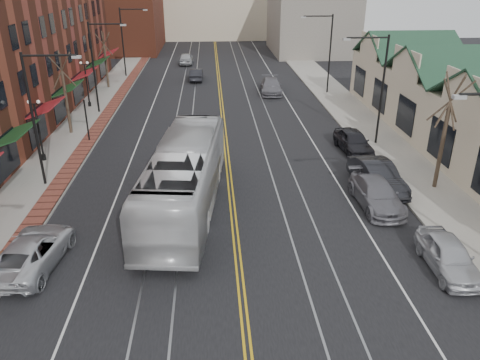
{
  "coord_description": "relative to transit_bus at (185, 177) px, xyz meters",
  "views": [
    {
      "loc": [
        -1.09,
        -11.14,
        12.39
      ],
      "look_at": [
        0.38,
        11.66,
        2.0
      ],
      "focal_mm": 35.0,
      "sensor_mm": 36.0,
      "label": 1
    }
  ],
  "objects": [
    {
      "name": "sidewalk_left",
      "position": [
        -9.39,
        7.54,
        -1.83
      ],
      "size": [
        4.0,
        120.0,
        0.15
      ],
      "primitive_type": "cube",
      "color": "gray",
      "rests_on": "ground"
    },
    {
      "name": "sidewalk_right",
      "position": [
        14.61,
        7.54,
        -1.83
      ],
      "size": [
        4.0,
        120.0,
        0.15
      ],
      "primitive_type": "cube",
      "color": "gray",
      "rests_on": "ground"
    },
    {
      "name": "building_right",
      "position": [
        20.61,
        7.54,
        0.4
      ],
      "size": [
        8.0,
        36.0,
        4.6
      ],
      "primitive_type": "cube",
      "color": "beige",
      "rests_on": "ground"
    },
    {
      "name": "backdrop_left",
      "position": [
        -13.39,
        57.54,
        5.1
      ],
      "size": [
        14.0,
        18.0,
        14.0
      ],
      "primitive_type": "cube",
      "color": "brown",
      "rests_on": "ground"
    },
    {
      "name": "backdrop_mid",
      "position": [
        2.61,
        72.54,
        2.6
      ],
      "size": [
        22.0,
        14.0,
        9.0
      ],
      "primitive_type": "cube",
      "color": "beige",
      "rests_on": "ground"
    },
    {
      "name": "backdrop_right",
      "position": [
        17.61,
        52.54,
        3.6
      ],
      "size": [
        12.0,
        16.0,
        11.0
      ],
      "primitive_type": "cube",
      "color": "slate",
      "rests_on": "ground"
    },
    {
      "name": "streetlight_l_1",
      "position": [
        -8.43,
        3.54,
        3.12
      ],
      "size": [
        3.33,
        0.25,
        8.0
      ],
      "color": "black",
      "rests_on": "sidewalk_left"
    },
    {
      "name": "streetlight_l_2",
      "position": [
        -8.43,
        19.54,
        3.12
      ],
      "size": [
        3.33,
        0.25,
        8.0
      ],
      "color": "black",
      "rests_on": "sidewalk_left"
    },
    {
      "name": "streetlight_l_3",
      "position": [
        -8.43,
        35.54,
        3.12
      ],
      "size": [
        3.33,
        0.25,
        8.0
      ],
      "color": "black",
      "rests_on": "sidewalk_left"
    },
    {
      "name": "streetlight_r_1",
      "position": [
        13.66,
        9.54,
        3.12
      ],
      "size": [
        3.33,
        0.25,
        8.0
      ],
      "color": "black",
      "rests_on": "sidewalk_right"
    },
    {
      "name": "streetlight_r_2",
      "position": [
        13.66,
        25.54,
        3.12
      ],
      "size": [
        3.33,
        0.25,
        8.0
      ],
      "color": "black",
      "rests_on": "sidewalk_right"
    },
    {
      "name": "lamppost_l_2",
      "position": [
        -10.19,
        7.54,
        0.3
      ],
      "size": [
        0.84,
        0.28,
        4.27
      ],
      "color": "black",
      "rests_on": "sidewalk_left"
    },
    {
      "name": "lamppost_l_3",
      "position": [
        -10.19,
        21.54,
        0.3
      ],
      "size": [
        0.84,
        0.28,
        4.27
      ],
      "color": "black",
      "rests_on": "sidewalk_left"
    },
    {
      "name": "tree_left_near",
      "position": [
        -9.89,
        13.54,
        1.61
      ],
      "size": [
        1.78,
        1.37,
        6.48
      ],
      "color": "#382B21",
      "rests_on": "sidewalk_left"
    },
    {
      "name": "tree_left_far",
      "position": [
        -9.89,
        29.54,
        1.37
      ],
      "size": [
        1.66,
        1.28,
        6.02
      ],
      "color": "#382B21",
      "rests_on": "sidewalk_left"
    },
    {
      "name": "tree_right_mid",
      "position": [
        15.11,
        1.54,
        1.85
      ],
      "size": [
        1.9,
        1.46,
        6.93
      ],
      "color": "#382B21",
      "rests_on": "sidewalk_right"
    },
    {
      "name": "traffic_signal",
      "position": [
        -7.99,
        11.54,
        0.45
      ],
      "size": [
        0.18,
        0.15,
        3.8
      ],
      "color": "black",
      "rests_on": "sidewalk_left"
    },
    {
      "name": "transit_bus",
      "position": [
        0.0,
        0.0,
        0.0
      ],
      "size": [
        4.73,
        13.92,
        3.8
      ],
      "primitive_type": "imported",
      "rotation": [
        0.0,
        0.0,
        3.03
      ],
      "color": "silver",
      "rests_on": "ground"
    },
    {
      "name": "parked_suv",
      "position": [
        -6.69,
        -5.18,
        -1.16
      ],
      "size": [
        3.08,
        5.61,
        1.49
      ],
      "primitive_type": "imported",
      "rotation": [
        0.0,
        0.0,
        3.03
      ],
      "color": "silver",
      "rests_on": "ground"
    },
    {
      "name": "parked_car_a",
      "position": [
        11.91,
        -6.72,
        -1.16
      ],
      "size": [
        1.87,
        4.38,
        1.48
      ],
      "primitive_type": "imported",
      "rotation": [
        0.0,
        0.0,
        -0.03
      ],
      "color": "silver",
      "rests_on": "ground"
    },
    {
      "name": "parked_car_b",
      "position": [
        11.53,
        1.73,
        -1.04
      ],
      "size": [
        2.45,
        5.41,
        1.72
      ],
      "primitive_type": "imported",
      "rotation": [
        0.0,
        0.0,
        0.12
      ],
      "color": "black",
      "rests_on": "ground"
    },
    {
      "name": "parked_car_c",
      "position": [
        10.75,
        -0.44,
        -1.15
      ],
      "size": [
        2.24,
        5.22,
        1.5
      ],
      "primitive_type": "imported",
      "rotation": [
        0.0,
        0.0,
        0.03
      ],
      "color": "slate",
      "rests_on": "ground"
    },
    {
      "name": "parked_car_d",
      "position": [
        11.91,
        8.13,
        -1.1
      ],
      "size": [
        2.23,
        4.83,
        1.6
      ],
      "primitive_type": "imported",
      "rotation": [
        0.0,
        0.0,
        0.07
      ],
      "color": "black",
      "rests_on": "ground"
    },
    {
      "name": "distant_car_left",
      "position": [
        -0.08,
        32.96,
        -1.2
      ],
      "size": [
        1.59,
        4.28,
        1.4
      ],
      "primitive_type": "imported",
      "rotation": [
        0.0,
        0.0,
        3.11
      ],
      "color": "black",
      "rests_on": "ground"
    },
    {
      "name": "distant_car_right",
      "position": [
        8.09,
        26.07,
        -1.12
      ],
      "size": [
        2.55,
        5.54,
        1.57
      ],
      "primitive_type": "imported",
      "rotation": [
        0.0,
        0.0,
        -0.07
      ],
      "color": "slate",
      "rests_on": "ground"
    },
    {
      "name": "distant_car_far",
      "position": [
        -1.71,
        43.54,
        -1.1
      ],
      "size": [
        2.0,
        4.74,
        1.6
      ],
      "primitive_type": "imported",
      "rotation": [
        0.0,
        0.0,
        3.12
      ],
      "color": "#B1B4B9",
      "rests_on": "ground"
    }
  ]
}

